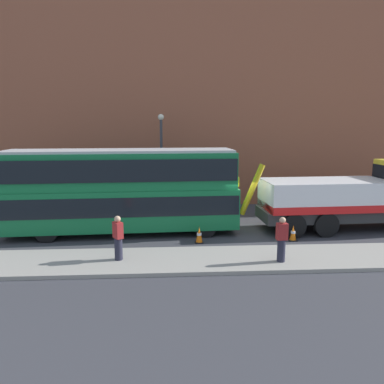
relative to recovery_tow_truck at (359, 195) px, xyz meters
The scene contains 10 objects.
ground_plane 5.88m from the recovery_tow_truck, behind, with size 120.00×120.00×0.00m, color #38383D.
near_kerb 7.17m from the recovery_tow_truck, 143.57° to the right, with size 60.00×2.80×0.15m, color gray.
building_facade 10.89m from the recovery_tow_truck, 129.20° to the left, with size 60.00×1.50×16.00m.
recovery_tow_truck is the anchor object (origin of this frame).
double_decker_bus 11.74m from the recovery_tow_truck, behind, with size 11.13×3.06×4.06m.
pedestrian_onlooker 12.15m from the recovery_tow_truck, 160.19° to the right, with size 0.44×0.48×1.71m.
pedestrian_bystander 7.11m from the recovery_tow_truck, 138.63° to the right, with size 0.42×0.32×1.71m.
traffic_cone_near_bus 8.46m from the recovery_tow_truck, 167.82° to the right, with size 0.36×0.36×0.72m.
traffic_cone_midway 4.45m from the recovery_tow_truck, 156.11° to the right, with size 0.36×0.36×0.72m.
street_lamp 11.09m from the recovery_tow_truck, 154.70° to the left, with size 0.36×0.36×5.83m.
Camera 1 is at (-3.85, -17.94, 5.21)m, focal length 35.19 mm.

